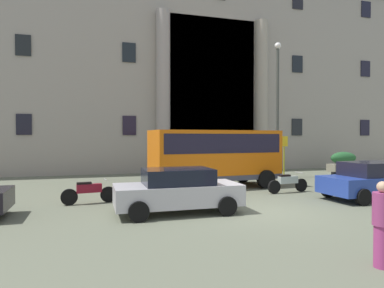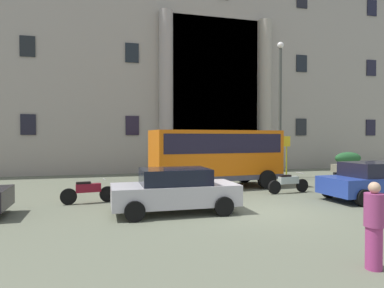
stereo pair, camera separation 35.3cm
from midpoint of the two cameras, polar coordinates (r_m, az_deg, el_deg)
name	(u,v)px [view 2 (the right image)]	position (r m, az deg, el deg)	size (l,w,h in m)	color
ground_plane	(261,214)	(11.63, 12.63, -11.54)	(80.00, 64.00, 0.12)	#5E624F
office_building_facade	(168,78)	(28.50, -3.83, 11.27)	(40.85, 9.74, 15.01)	gray
orange_minibus	(216,154)	(16.54, 4.71, -1.65)	(6.47, 3.05, 2.83)	orange
bus_stop_sign	(287,153)	(20.31, 16.37, -1.45)	(0.44, 0.08, 2.56)	#9AA01C
hedge_planter_far_west	(210,166)	(21.80, 3.52, -3.71)	(1.81, 0.99, 1.34)	#696958
hedge_planter_far_east	(253,163)	(22.97, 10.85, -3.17)	(1.60, 0.83, 1.59)	#6F6A59
hedge_planter_entrance_right	(348,162)	(26.52, 25.50, -2.85)	(2.19, 0.96, 1.44)	gray
parked_coupe_end	(175,190)	(11.11, -2.05, -7.89)	(4.12, 2.00, 1.46)	#B6B3B9
parked_compact_extra	(374,181)	(15.27, 29.33, -5.51)	(4.33, 2.18, 1.50)	#243D98
scooter_by_planter	(87,191)	(13.22, -16.77, -7.75)	(2.01, 0.57, 0.89)	black
motorcycle_far_end	(288,183)	(15.58, 16.71, -6.39)	(2.09, 0.55, 0.89)	black
motorcycle_near_kerb	(342,180)	(17.58, 24.79, -5.61)	(1.91, 0.55, 0.89)	black
pedestrian_man_red_shirt	(374,225)	(7.38, 29.95, -12.00)	(0.36, 0.36, 1.65)	#9D3570
lamppost_plaza_centre	(280,100)	(21.30, 15.32, 7.32)	(0.40, 0.40, 8.32)	#3B3F39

